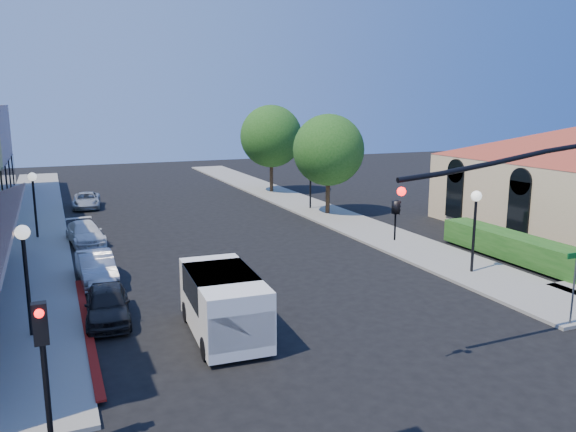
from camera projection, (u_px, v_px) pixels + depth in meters
name	position (u px, v px, depth m)	size (l,w,h in m)	color
ground	(418.00, 408.00, 13.29)	(120.00, 120.00, 0.00)	black
sidewalk_left	(34.00, 221.00, 34.28)	(3.50, 50.00, 0.12)	gray
sidewalk_right	(296.00, 202.00, 41.00)	(3.50, 50.00, 0.12)	gray
curb_red_strip	(87.00, 330.00, 17.86)	(0.25, 10.00, 0.06)	maroon
hedge	(511.00, 260.00, 25.90)	(1.40, 8.00, 1.10)	#1C5117
street_tree_a	(328.00, 150.00, 35.69)	(4.56, 4.56, 6.48)	#342214
street_tree_b	(271.00, 136.00, 44.65)	(4.94, 4.94, 7.02)	#342214
signal_mast_arm	(563.00, 210.00, 16.08)	(8.01, 0.39, 6.00)	black
secondary_signal	(43.00, 350.00, 11.03)	(0.28, 0.42, 3.32)	black
street_name_sign	(575.00, 276.00, 17.82)	(0.80, 0.06, 2.50)	#595B5E
lamppost_left_near	(24.00, 252.00, 16.71)	(0.44, 0.44, 3.57)	black
lamppost_left_far	(33.00, 188.00, 29.34)	(0.44, 0.44, 3.57)	black
lamppost_right_near	(475.00, 211.00, 23.23)	(0.44, 0.44, 3.57)	black
lamppost_right_far	(311.00, 170.00, 37.67)	(0.44, 0.44, 3.57)	black
white_van	(224.00, 300.00, 17.24)	(2.18, 4.58, 1.99)	white
parked_car_a	(107.00, 304.00, 18.50)	(1.40, 3.48, 1.19)	black
parked_car_b	(96.00, 268.00, 22.52)	(1.30, 3.74, 1.23)	#ABADB1
parked_car_c	(85.00, 233.00, 28.85)	(1.55, 3.82, 1.11)	white
parked_car_d	(86.00, 200.00, 38.77)	(1.77, 3.83, 1.07)	#B6B9BC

